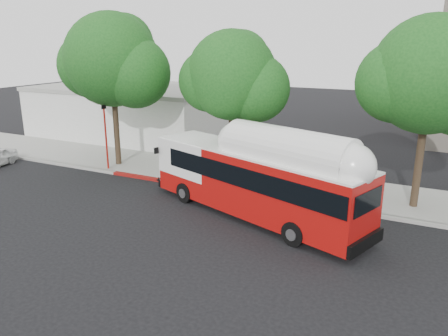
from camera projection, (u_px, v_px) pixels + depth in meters
The scene contains 10 objects.
ground at pixel (196, 218), 20.33m from camera, with size 120.00×120.00×0.00m, color black.
sidewalk at pixel (250, 179), 25.91m from camera, with size 60.00×5.00×0.15m, color gray.
curb_strip at pixel (232, 192), 23.67m from camera, with size 60.00×0.30×0.15m, color gray.
red_curb_segment at pixel (184, 184), 24.94m from camera, with size 10.00×0.32×0.16m, color maroon.
street_tree_left at pixel (118, 64), 26.87m from camera, with size 6.67×5.80×9.74m.
street_tree_mid at pixel (239, 79), 24.14m from camera, with size 5.75×5.00×8.62m.
street_tree_right at pixel (440, 80), 19.62m from camera, with size 6.21×5.40×9.18m.
low_commercial_bldg at pixel (135, 111), 37.71m from camera, with size 16.20×10.20×4.25m.
transit_bus at pixel (255, 183), 20.06m from camera, with size 12.18×6.12×3.60m.
signal_pole at pixel (106, 138), 27.20m from camera, with size 0.12×0.40×4.19m.
Camera 1 is at (9.49, -16.34, 7.96)m, focal length 35.00 mm.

